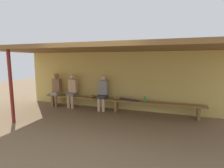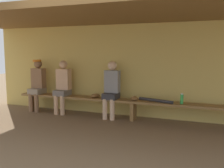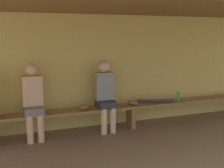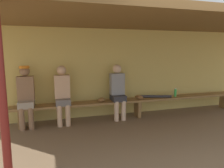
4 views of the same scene
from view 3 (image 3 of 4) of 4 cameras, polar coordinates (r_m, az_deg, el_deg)
ground_plane at (r=4.39m, az=12.39°, el=-14.67°), size 24.00×24.00×0.00m
back_wall at (r=5.82m, az=2.14°, el=2.92°), size 8.00×0.20×2.20m
dugout_roof at (r=4.62m, az=8.63°, el=15.40°), size 8.00×2.80×0.12m
bench at (r=5.55m, az=3.87°, el=-4.95°), size 6.00×0.36×0.46m
player_near_post at (r=5.28m, az=-1.40°, el=-1.88°), size 0.34×0.42×1.34m
player_with_sunglasses at (r=5.02m, az=-15.75°, el=-2.89°), size 0.34×0.42×1.34m
water_bottle_green at (r=5.99m, az=13.36°, el=-2.33°), size 0.07×0.07×0.22m
baseball_glove_dark_brown at (r=5.21m, az=-5.69°, el=-4.62°), size 0.27×0.29×0.09m
baseball_glove_tan at (r=5.52m, az=4.24°, el=-3.78°), size 0.24×0.28×0.09m
baseball_bat at (r=5.74m, az=8.50°, el=-3.43°), size 0.80×0.29×0.07m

